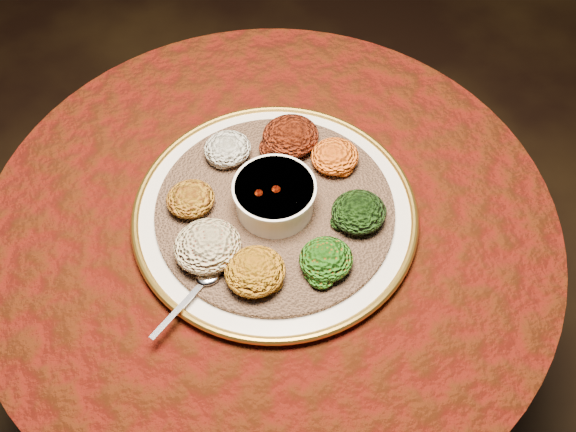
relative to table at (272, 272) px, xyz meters
name	(u,v)px	position (x,y,z in m)	size (l,w,h in m)	color
table	(272,272)	(0.00, 0.00, 0.00)	(0.96, 0.96, 0.73)	black
platter	(275,213)	(0.01, 0.00, 0.19)	(0.48, 0.48, 0.02)	silver
injera	(275,209)	(0.01, 0.00, 0.20)	(0.39, 0.39, 0.01)	#896044
stew_bowl	(274,195)	(0.01, 0.00, 0.24)	(0.13, 0.13, 0.06)	white
spoon	(203,282)	(-0.14, -0.10, 0.21)	(0.13, 0.09, 0.01)	silver
portion_ayib	(227,149)	(-0.03, 0.13, 0.23)	(0.08, 0.08, 0.04)	silver
portion_kitfo	(291,136)	(0.08, 0.12, 0.23)	(0.10, 0.09, 0.05)	black
portion_tikil	(335,156)	(0.13, 0.05, 0.23)	(0.08, 0.08, 0.04)	#A9630E
portion_gomen	(359,212)	(0.13, -0.07, 0.23)	(0.09, 0.08, 0.04)	black
portion_mixveg	(326,259)	(0.05, -0.13, 0.23)	(0.08, 0.08, 0.04)	#AE3D0B
portion_kik	(255,271)	(-0.06, -0.11, 0.23)	(0.09, 0.09, 0.04)	#B0630F
portion_timatim	(208,246)	(-0.12, -0.05, 0.23)	(0.10, 0.10, 0.05)	maroon
portion_shiro	(190,199)	(-0.12, 0.05, 0.23)	(0.08, 0.07, 0.04)	#9D6612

